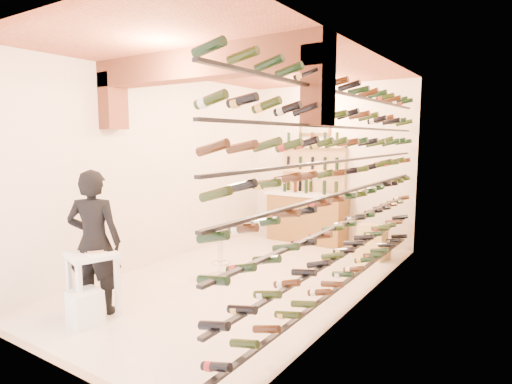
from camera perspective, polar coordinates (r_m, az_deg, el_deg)
ground at (r=6.56m, az=-1.48°, el=-11.62°), size 6.00×6.00×0.00m
room_shell at (r=6.00m, az=-2.99°, el=8.48°), size 3.52×6.02×3.21m
wine_rack at (r=5.50m, az=11.65°, el=1.13°), size 0.32×5.70×2.56m
back_counter at (r=8.79m, az=6.84°, el=-3.22°), size 1.70×0.62×1.29m
back_shelving at (r=8.91m, az=7.60°, el=1.05°), size 1.40×0.31×2.73m
tasting_table at (r=5.47m, az=-21.15°, el=-9.02°), size 0.67×0.67×0.94m
white_stool at (r=5.37m, az=-21.98°, el=-14.26°), size 0.37×0.37×0.40m
person at (r=5.49m, az=-20.92°, el=-6.31°), size 0.77×0.70×1.76m
chrome_barstool at (r=6.54m, az=-4.82°, el=-7.54°), size 0.40×0.40×0.78m
crate_lower at (r=7.90m, az=15.32°, el=-7.36°), size 0.62×0.49×0.33m
crate_upper at (r=7.83m, az=15.39°, el=-5.23°), size 0.49×0.35×0.27m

